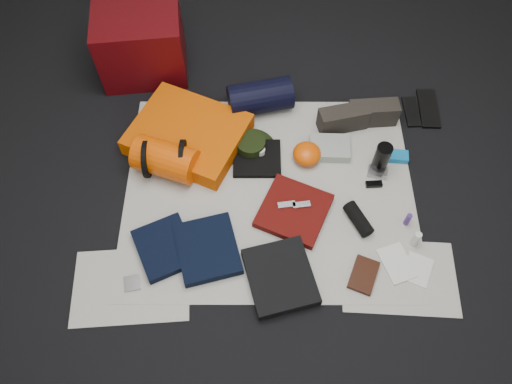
{
  "coord_description": "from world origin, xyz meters",
  "views": [
    {
      "loc": [
        -0.07,
        -1.43,
        2.39
      ],
      "look_at": [
        -0.07,
        -0.06,
        0.1
      ],
      "focal_mm": 35.0,
      "sensor_mm": 36.0,
      "label": 1
    }
  ],
  "objects_px": {
    "stuff_sack": "(165,159)",
    "navy_duffel": "(260,97)",
    "paperback_book": "(364,275)",
    "red_cabinet": "(141,43)",
    "water_bottle": "(381,159)",
    "compact_camera": "(377,172)",
    "sleeping_pad": "(188,134)"
  },
  "relations": [
    {
      "from": "red_cabinet",
      "to": "water_bottle",
      "type": "relative_size",
      "value": 2.36
    },
    {
      "from": "sleeping_pad",
      "to": "red_cabinet",
      "type": "bearing_deg",
      "value": 118.28
    },
    {
      "from": "navy_duffel",
      "to": "water_bottle",
      "type": "xyz_separation_m",
      "value": [
        0.67,
        -0.46,
        0.01
      ]
    },
    {
      "from": "compact_camera",
      "to": "water_bottle",
      "type": "bearing_deg",
      "value": 89.48
    },
    {
      "from": "stuff_sack",
      "to": "navy_duffel",
      "type": "relative_size",
      "value": 0.91
    },
    {
      "from": "paperback_book",
      "to": "navy_duffel",
      "type": "bearing_deg",
      "value": 137.55
    },
    {
      "from": "sleeping_pad",
      "to": "compact_camera",
      "type": "distance_m",
      "value": 1.11
    },
    {
      "from": "water_bottle",
      "to": "compact_camera",
      "type": "height_order",
      "value": "water_bottle"
    },
    {
      "from": "stuff_sack",
      "to": "navy_duffel",
      "type": "height_order",
      "value": "stuff_sack"
    },
    {
      "from": "water_bottle",
      "to": "stuff_sack",
      "type": "bearing_deg",
      "value": 179.92
    },
    {
      "from": "sleeping_pad",
      "to": "water_bottle",
      "type": "relative_size",
      "value": 2.84
    },
    {
      "from": "red_cabinet",
      "to": "navy_duffel",
      "type": "distance_m",
      "value": 0.82
    },
    {
      "from": "sleeping_pad",
      "to": "water_bottle",
      "type": "bearing_deg",
      "value": -11.05
    },
    {
      "from": "compact_camera",
      "to": "paperback_book",
      "type": "height_order",
      "value": "compact_camera"
    },
    {
      "from": "stuff_sack",
      "to": "red_cabinet",
      "type": "bearing_deg",
      "value": 104.76
    },
    {
      "from": "red_cabinet",
      "to": "sleeping_pad",
      "type": "bearing_deg",
      "value": -68.37
    },
    {
      "from": "red_cabinet",
      "to": "paperback_book",
      "type": "xyz_separation_m",
      "value": [
        1.26,
        -1.44,
        -0.2
      ]
    },
    {
      "from": "water_bottle",
      "to": "paperback_book",
      "type": "bearing_deg",
      "value": -103.04
    },
    {
      "from": "compact_camera",
      "to": "paperback_book",
      "type": "xyz_separation_m",
      "value": [
        -0.14,
        -0.61,
        -0.01
      ]
    },
    {
      "from": "red_cabinet",
      "to": "compact_camera",
      "type": "xyz_separation_m",
      "value": [
        1.4,
        -0.83,
        -0.19
      ]
    },
    {
      "from": "water_bottle",
      "to": "paperback_book",
      "type": "xyz_separation_m",
      "value": [
        -0.15,
        -0.64,
        -0.1
      ]
    },
    {
      "from": "sleeping_pad",
      "to": "stuff_sack",
      "type": "distance_m",
      "value": 0.24
    },
    {
      "from": "paperback_book",
      "to": "stuff_sack",
      "type": "bearing_deg",
      "value": 170.72
    },
    {
      "from": "sleeping_pad",
      "to": "compact_camera",
      "type": "relative_size",
      "value": 5.76
    },
    {
      "from": "paperback_book",
      "to": "compact_camera",
      "type": "bearing_deg",
      "value": 99.22
    },
    {
      "from": "stuff_sack",
      "to": "paperback_book",
      "type": "xyz_separation_m",
      "value": [
        1.05,
        -0.64,
        -0.09
      ]
    },
    {
      "from": "stuff_sack",
      "to": "navy_duffel",
      "type": "xyz_separation_m",
      "value": [
        0.53,
        0.46,
        -0.0
      ]
    },
    {
      "from": "sleeping_pad",
      "to": "navy_duffel",
      "type": "height_order",
      "value": "navy_duffel"
    },
    {
      "from": "water_bottle",
      "to": "compact_camera",
      "type": "relative_size",
      "value": 2.03
    },
    {
      "from": "stuff_sack",
      "to": "compact_camera",
      "type": "bearing_deg",
      "value": -1.41
    },
    {
      "from": "navy_duffel",
      "to": "sleeping_pad",
      "type": "bearing_deg",
      "value": -162.54
    },
    {
      "from": "stuff_sack",
      "to": "water_bottle",
      "type": "distance_m",
      "value": 1.2
    }
  ]
}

